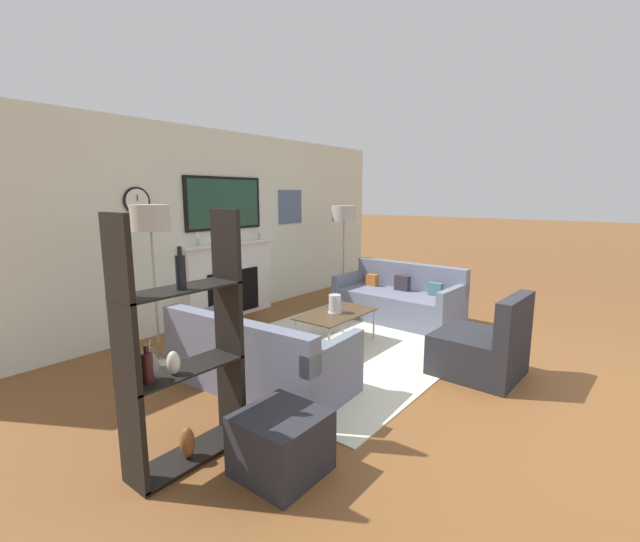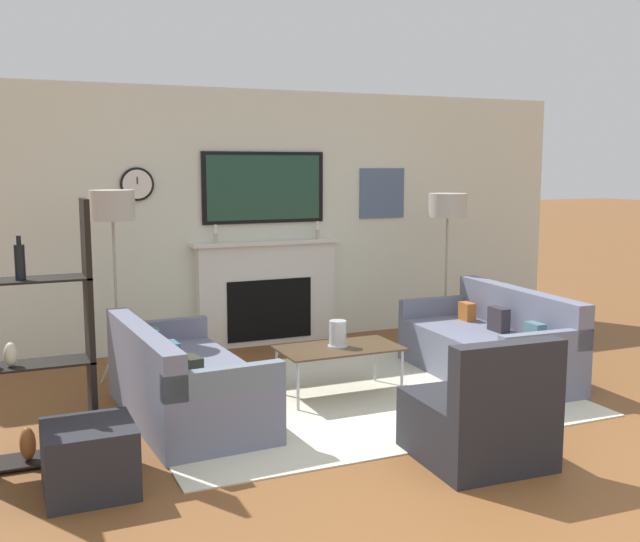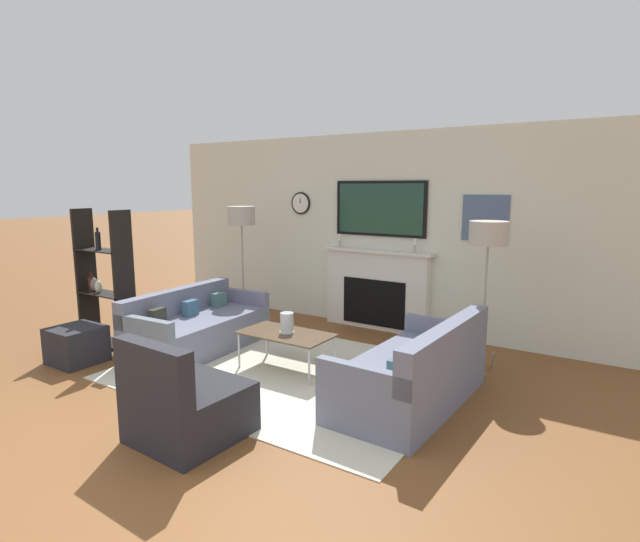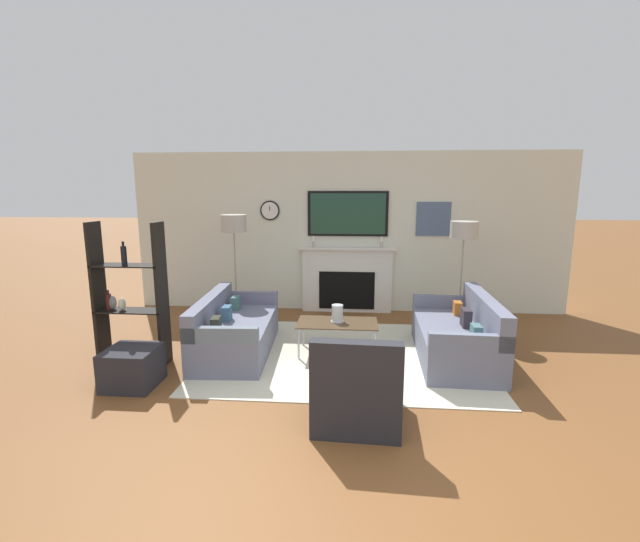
# 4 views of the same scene
# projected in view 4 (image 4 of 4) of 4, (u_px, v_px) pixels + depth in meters

# --- Properties ---
(ground_plane) EXTENTS (60.00, 60.00, 0.00)m
(ground_plane) POSITION_uv_depth(u_px,v_px,m) (334.00, 471.00, 3.17)
(ground_plane) COLOR brown
(fireplace_wall) EXTENTS (7.39, 0.28, 2.70)m
(fireplace_wall) POSITION_uv_depth(u_px,v_px,m) (348.00, 240.00, 7.31)
(fireplace_wall) COLOR silver
(fireplace_wall) RESTS_ON ground_plane
(area_rug) EXTENTS (3.43, 2.62, 0.01)m
(area_rug) POSITION_uv_depth(u_px,v_px,m) (343.00, 354.00, 5.44)
(area_rug) COLOR beige
(area_rug) RESTS_ON ground_plane
(couch_left) EXTENTS (0.94, 1.81, 0.73)m
(couch_left) POSITION_uv_depth(u_px,v_px,m) (234.00, 332.00, 5.50)
(couch_left) COLOR slate
(couch_left) RESTS_ON ground_plane
(couch_right) EXTENTS (0.92, 1.80, 0.79)m
(couch_right) POSITION_uv_depth(u_px,v_px,m) (458.00, 337.00, 5.27)
(couch_right) COLOR slate
(couch_right) RESTS_ON ground_plane
(armchair) EXTENTS (0.79, 0.83, 0.86)m
(armchair) POSITION_uv_depth(u_px,v_px,m) (357.00, 393.00, 3.81)
(armchair) COLOR #26262B
(armchair) RESTS_ON ground_plane
(coffee_table) EXTENTS (1.01, 0.56, 0.42)m
(coffee_table) POSITION_uv_depth(u_px,v_px,m) (337.00, 324.00, 5.41)
(coffee_table) COLOR #4C3823
(coffee_table) RESTS_ON ground_plane
(hurricane_candle) EXTENTS (0.17, 0.17, 0.22)m
(hurricane_candle) POSITION_uv_depth(u_px,v_px,m) (337.00, 314.00, 5.41)
(hurricane_candle) COLOR silver
(hurricane_candle) RESTS_ON coffee_table
(floor_lamp_left) EXTENTS (0.38, 0.38, 1.71)m
(floor_lamp_left) POSITION_uv_depth(u_px,v_px,m) (234.00, 225.00, 6.46)
(floor_lamp_left) COLOR #9E998E
(floor_lamp_left) RESTS_ON ground_plane
(floor_lamp_right) EXTENTS (0.40, 0.40, 1.63)m
(floor_lamp_right) POSITION_uv_depth(u_px,v_px,m) (464.00, 232.00, 6.20)
(floor_lamp_right) COLOR #9E998E
(floor_lamp_right) RESTS_ON ground_plane
(shelf_unit) EXTENTS (0.82, 0.28, 1.70)m
(shelf_unit) POSITION_uv_depth(u_px,v_px,m) (129.00, 301.00, 5.04)
(shelf_unit) COLOR black
(shelf_unit) RESTS_ON ground_plane
(ottoman) EXTENTS (0.52, 0.52, 0.41)m
(ottoman) POSITION_uv_depth(u_px,v_px,m) (132.00, 367.00, 4.54)
(ottoman) COLOR #26262B
(ottoman) RESTS_ON ground_plane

